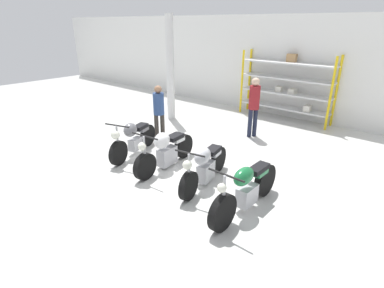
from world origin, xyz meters
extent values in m
plane|color=silver|center=(0.00, 0.00, 0.00)|extent=(30.00, 30.00, 0.00)
cube|color=white|center=(0.00, 6.19, 1.80)|extent=(30.00, 0.08, 3.60)
cylinder|color=yellow|center=(-1.89, 5.55, 1.18)|extent=(0.08, 0.08, 2.37)
cylinder|color=yellow|center=(1.41, 5.55, 1.18)|extent=(0.08, 0.08, 2.37)
cylinder|color=yellow|center=(-1.89, 6.10, 1.18)|extent=(0.08, 0.08, 2.37)
cylinder|color=yellow|center=(1.41, 6.10, 1.18)|extent=(0.08, 0.08, 2.37)
cube|color=silver|center=(-0.24, 5.83, 0.41)|extent=(3.30, 0.55, 0.05)
cube|color=silver|center=(-0.24, 5.83, 0.94)|extent=(3.30, 0.55, 0.05)
cube|color=silver|center=(-0.24, 5.83, 1.47)|extent=(3.30, 0.55, 0.05)
cube|color=silver|center=(-0.24, 5.83, 2.00)|extent=(3.30, 0.55, 0.05)
cube|color=silver|center=(-0.49, 5.85, 1.06)|extent=(0.23, 0.23, 0.19)
cube|color=silver|center=(0.03, 5.86, 1.05)|extent=(0.26, 0.32, 0.16)
cube|color=#A87F51|center=(-0.20, 5.98, 2.17)|extent=(0.34, 0.23, 0.27)
cube|color=silver|center=(0.65, 5.81, 0.54)|extent=(0.23, 0.32, 0.21)
cylinder|color=silver|center=(-3.36, 3.14, 1.80)|extent=(0.28, 0.28, 3.60)
cylinder|color=black|center=(-1.61, -0.52, 0.31)|extent=(0.30, 0.64, 0.63)
cylinder|color=black|center=(-2.01, 0.79, 0.31)|extent=(0.30, 0.64, 0.63)
cube|color=#ADADB2|center=(-1.83, 0.18, 0.28)|extent=(0.31, 0.43, 0.32)
ellipsoid|color=slate|center=(-1.78, 0.02, 0.74)|extent=(0.42, 0.50, 0.36)
cube|color=black|center=(-1.91, 0.46, 0.68)|extent=(0.37, 0.51, 0.10)
cube|color=slate|center=(-1.94, 0.56, 0.59)|extent=(0.30, 0.37, 0.12)
cylinder|color=#ADADB2|center=(-1.62, -0.50, 0.67)|extent=(0.06, 0.06, 0.70)
sphere|color=silver|center=(-1.60, -0.57, 0.81)|extent=(0.22, 0.22, 0.22)
cylinder|color=black|center=(-1.63, -0.48, 1.02)|extent=(0.67, 0.24, 0.04)
cylinder|color=black|center=(-0.54, -0.59, 0.31)|extent=(0.20, 0.64, 0.63)
cylinder|color=black|center=(-0.69, 0.87, 0.31)|extent=(0.20, 0.64, 0.63)
cube|color=#ADADB2|center=(-0.62, 0.19, 0.28)|extent=(0.31, 0.54, 0.43)
ellipsoid|color=silver|center=(-0.61, 0.02, 0.74)|extent=(0.36, 0.48, 0.38)
cube|color=black|center=(-0.65, 0.50, 0.69)|extent=(0.31, 0.50, 0.10)
cube|color=silver|center=(-0.66, 0.61, 0.60)|extent=(0.26, 0.35, 0.12)
cylinder|color=#ADADB2|center=(-0.55, -0.57, 0.67)|extent=(0.05, 0.05, 0.72)
sphere|color=silver|center=(-0.54, -0.64, 0.82)|extent=(0.19, 0.19, 0.19)
cylinder|color=black|center=(-0.55, -0.54, 1.03)|extent=(0.74, 0.11, 0.04)
cylinder|color=black|center=(0.75, -0.58, 0.30)|extent=(0.25, 0.62, 0.61)
cylinder|color=black|center=(0.46, 0.83, 0.30)|extent=(0.25, 0.62, 0.61)
cube|color=#ADADB2|center=(0.60, 0.18, 0.27)|extent=(0.32, 0.52, 0.40)
ellipsoid|color=#B7B7BF|center=(0.63, 0.01, 0.71)|extent=(0.40, 0.55, 0.36)
cube|color=black|center=(0.53, 0.50, 0.66)|extent=(0.34, 0.50, 0.10)
cube|color=#B7B7BF|center=(0.51, 0.59, 0.57)|extent=(0.27, 0.36, 0.12)
cylinder|color=#ADADB2|center=(0.75, -0.56, 0.65)|extent=(0.06, 0.06, 0.69)
sphere|color=silver|center=(0.76, -0.63, 0.78)|extent=(0.19, 0.19, 0.19)
cylinder|color=black|center=(0.74, -0.53, 0.99)|extent=(0.65, 0.17, 0.04)
cylinder|color=black|center=(1.82, -0.92, 0.34)|extent=(0.14, 0.68, 0.68)
cylinder|color=black|center=(1.82, 0.57, 0.34)|extent=(0.14, 0.68, 0.68)
cube|color=#ADADB2|center=(1.82, -0.13, 0.31)|extent=(0.25, 0.45, 0.37)
ellipsoid|color=#196B38|center=(1.82, -0.30, 0.78)|extent=(0.27, 0.53, 0.32)
cube|color=black|center=(1.82, 0.24, 0.73)|extent=(0.23, 0.51, 0.10)
cube|color=#196B38|center=(1.82, 0.31, 0.64)|extent=(0.19, 0.36, 0.12)
cylinder|color=#ADADB2|center=(1.82, -0.90, 0.69)|extent=(0.05, 0.05, 0.70)
sphere|color=silver|center=(1.82, -0.97, 0.84)|extent=(0.16, 0.16, 0.16)
cylinder|color=black|center=(1.82, -0.87, 1.04)|extent=(0.70, 0.04, 0.04)
cylinder|color=#1E2338|center=(-0.08, 3.49, 0.44)|extent=(0.13, 0.13, 0.89)
cylinder|color=#1E2338|center=(-0.17, 3.33, 0.44)|extent=(0.13, 0.13, 0.89)
cylinder|color=maroon|center=(-0.12, 3.41, 1.24)|extent=(0.43, 0.43, 0.70)
sphere|color=beige|center=(-0.12, 3.41, 1.71)|extent=(0.24, 0.24, 0.24)
cylinder|color=#38332D|center=(-2.04, 1.41, 0.40)|extent=(0.13, 0.13, 0.80)
cylinder|color=#38332D|center=(-2.15, 1.27, 0.40)|extent=(0.13, 0.13, 0.80)
cylinder|color=navy|center=(-2.10, 1.34, 1.12)|extent=(0.45, 0.45, 0.63)
sphere|color=#9E7051|center=(-2.10, 1.34, 1.54)|extent=(0.22, 0.22, 0.22)
camera|label=1|loc=(4.19, -4.47, 3.32)|focal=28.00mm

